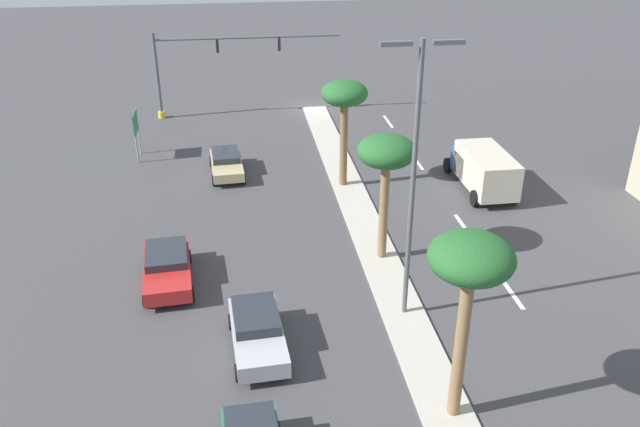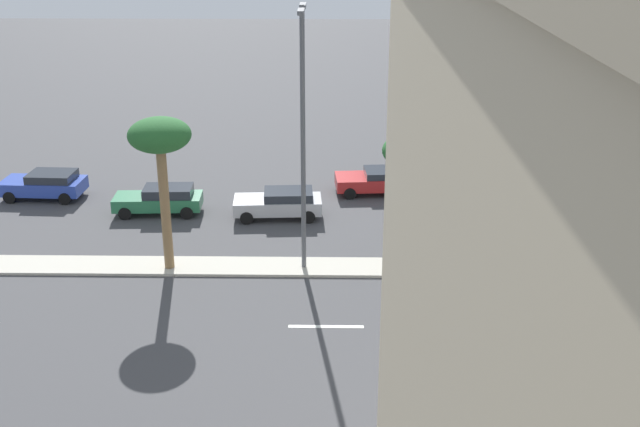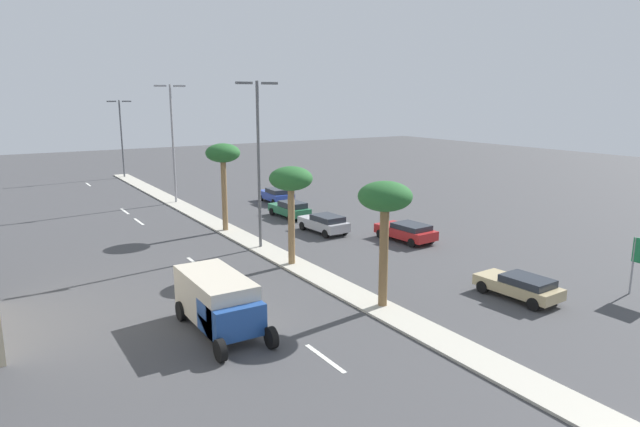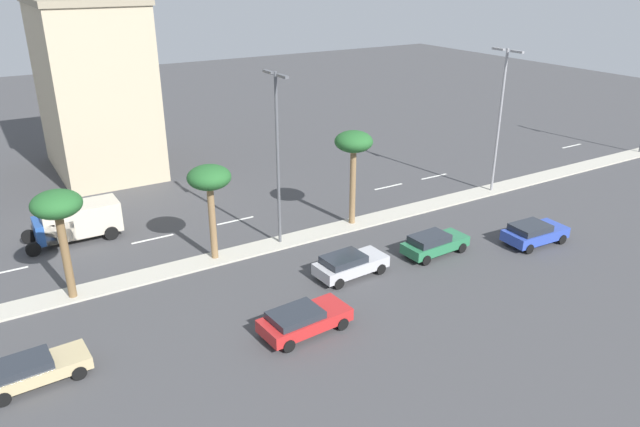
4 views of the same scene
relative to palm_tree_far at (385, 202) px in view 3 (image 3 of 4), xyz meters
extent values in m
plane|color=#424244|center=(-0.27, 12.15, -5.24)|extent=(160.00, 160.00, 0.00)
cube|color=#B7B2A3|center=(-0.27, 19.89, -5.18)|extent=(1.80, 69.65, 0.12)
cube|color=silver|center=(-5.26, -3.05, -5.24)|extent=(0.20, 2.80, 0.01)
cube|color=silver|center=(-5.26, 5.93, -5.24)|extent=(0.20, 2.80, 0.01)
cube|color=silver|center=(-5.26, 11.87, -5.24)|extent=(0.20, 2.80, 0.01)
cube|color=silver|center=(-5.26, 25.48, -5.24)|extent=(0.20, 2.80, 0.01)
cube|color=silver|center=(-5.26, 30.38, -5.24)|extent=(0.20, 2.80, 0.01)
cube|color=silver|center=(-5.26, 48.56, -5.24)|extent=(0.20, 2.80, 0.01)
cylinder|color=gray|center=(12.14, -5.30, -3.73)|extent=(0.10, 0.10, 3.03)
cylinder|color=brown|center=(0.00, 0.00, -2.65)|extent=(0.43, 0.43, 4.93)
ellipsoid|color=#235B28|center=(0.00, 0.00, 0.26)|extent=(2.57, 2.57, 1.41)
cylinder|color=olive|center=(-0.39, 8.38, -2.74)|extent=(0.41, 0.41, 4.76)
ellipsoid|color=#235B28|center=(-0.39, 8.38, 0.09)|extent=(2.59, 2.59, 1.42)
cylinder|color=olive|center=(-0.48, 18.62, -2.42)|extent=(0.41, 0.41, 5.41)
ellipsoid|color=#235B28|center=(-0.48, 18.62, 0.74)|extent=(2.56, 2.56, 1.41)
cylinder|color=#515459|center=(-0.32, 12.86, 0.35)|extent=(0.20, 0.20, 10.93)
cube|color=#515459|center=(-1.22, 12.86, 5.66)|extent=(1.10, 0.24, 0.16)
cube|color=#515459|center=(0.58, 12.86, 5.66)|extent=(1.10, 0.24, 0.16)
cylinder|color=gray|center=(-0.11, 31.86, 0.41)|extent=(0.20, 0.20, 11.06)
cube|color=gray|center=(-1.01, 31.86, 5.79)|extent=(1.10, 0.24, 0.16)
cube|color=gray|center=(0.79, 31.86, 5.79)|extent=(1.10, 0.24, 0.16)
cylinder|color=#515459|center=(-0.32, 52.18, -0.36)|extent=(0.20, 0.20, 9.52)
cube|color=#515459|center=(-1.22, 52.18, 4.25)|extent=(1.10, 0.24, 0.16)
cube|color=#515459|center=(0.58, 52.18, 4.25)|extent=(1.10, 0.24, 0.16)
cube|color=#B2B2B7|center=(5.67, 14.39, -4.59)|extent=(2.09, 4.44, 0.67)
cube|color=#262B33|center=(5.70, 13.84, -4.05)|extent=(1.79, 2.48, 0.41)
cylinder|color=black|center=(4.71, 15.85, -4.92)|extent=(0.26, 0.65, 0.64)
cylinder|color=black|center=(6.46, 15.95, -4.92)|extent=(0.26, 0.65, 0.64)
cylinder|color=black|center=(4.89, 12.82, -4.92)|extent=(0.26, 0.65, 0.64)
cylinder|color=black|center=(6.63, 12.92, -4.92)|extent=(0.26, 0.65, 0.64)
cube|color=tan|center=(6.63, -2.61, -4.64)|extent=(2.02, 4.40, 0.55)
cube|color=#262B33|center=(6.66, -3.14, -4.18)|extent=(1.73, 2.45, 0.37)
cylinder|color=black|center=(5.70, -1.15, -4.92)|extent=(0.26, 0.65, 0.64)
cylinder|color=black|center=(7.39, -1.05, -4.92)|extent=(0.26, 0.65, 0.64)
cylinder|color=black|center=(5.88, -4.16, -4.92)|extent=(0.26, 0.65, 0.64)
cylinder|color=black|center=(7.56, -4.06, -4.92)|extent=(0.26, 0.65, 0.64)
cube|color=#2D47AD|center=(8.25, 27.05, -4.58)|extent=(2.15, 4.32, 0.69)
cube|color=#262B33|center=(8.23, 26.52, -4.02)|extent=(1.87, 2.41, 0.42)
cylinder|color=black|center=(7.38, 28.57, -4.92)|extent=(0.25, 0.65, 0.64)
cylinder|color=black|center=(9.25, 28.50, -4.92)|extent=(0.25, 0.65, 0.64)
cylinder|color=black|center=(7.26, 25.61, -4.92)|extent=(0.25, 0.65, 0.64)
cylinder|color=black|center=(9.12, 25.53, -4.92)|extent=(0.25, 0.65, 0.64)
cube|color=red|center=(9.31, 9.22, -4.60)|extent=(2.30, 4.65, 0.65)
cube|color=#262B33|center=(9.36, 8.66, -4.10)|extent=(1.95, 2.61, 0.35)
cylinder|color=black|center=(8.26, 10.73, -4.92)|extent=(0.27, 0.65, 0.64)
cylinder|color=black|center=(10.13, 10.87, -4.92)|extent=(0.27, 0.65, 0.64)
cylinder|color=black|center=(8.50, 7.57, -4.92)|extent=(0.27, 0.65, 0.64)
cylinder|color=black|center=(10.36, 7.71, -4.92)|extent=(0.27, 0.65, 0.64)
cube|color=#287047|center=(6.08, 20.46, -4.60)|extent=(1.90, 4.44, 0.63)
cube|color=#262B33|center=(6.10, 19.92, -4.06)|extent=(1.64, 2.47, 0.46)
cylinder|color=black|center=(5.20, 21.96, -4.92)|extent=(0.25, 0.65, 0.64)
cylinder|color=black|center=(6.82, 22.03, -4.92)|extent=(0.25, 0.65, 0.64)
cylinder|color=black|center=(5.34, 18.90, -4.92)|extent=(0.25, 0.65, 0.64)
cylinder|color=black|center=(6.96, 18.97, -4.92)|extent=(0.25, 0.65, 0.64)
cube|color=#234C99|center=(-7.72, 0.32, -4.12)|extent=(2.20, 2.25, 1.34)
cube|color=beige|center=(-7.72, 2.08, -3.81)|extent=(2.20, 4.78, 1.95)
cylinder|color=black|center=(-6.62, -1.12, -4.79)|extent=(0.28, 0.90, 0.90)
cylinder|color=black|center=(-8.82, -1.12, -4.79)|extent=(0.28, 0.90, 0.90)
cylinder|color=black|center=(-6.62, 3.63, -4.79)|extent=(0.28, 0.90, 0.90)
cylinder|color=black|center=(-8.82, 3.63, -4.79)|extent=(0.28, 0.90, 0.90)
camera|label=1|loc=(6.08, 34.12, 10.31)|focal=36.71mm
camera|label=2|loc=(-30.51, 11.69, 9.24)|focal=43.66mm
camera|label=3|loc=(-16.02, -19.95, 4.82)|focal=31.04mm
camera|label=4|loc=(30.93, -3.03, 11.42)|focal=33.28mm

